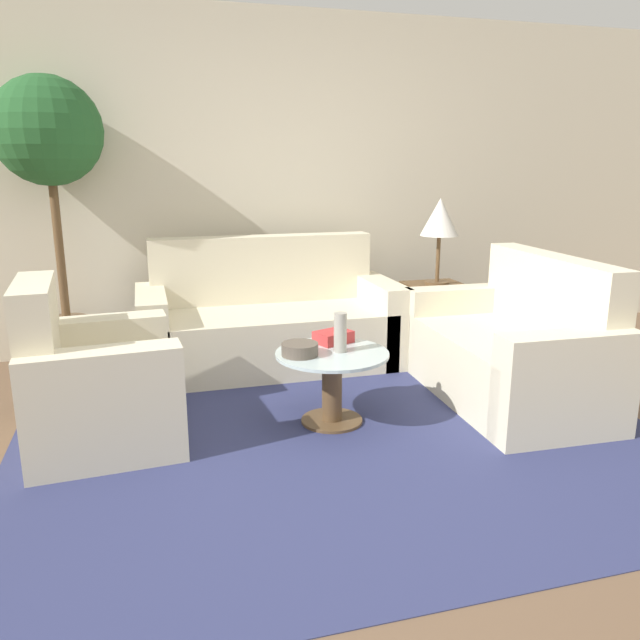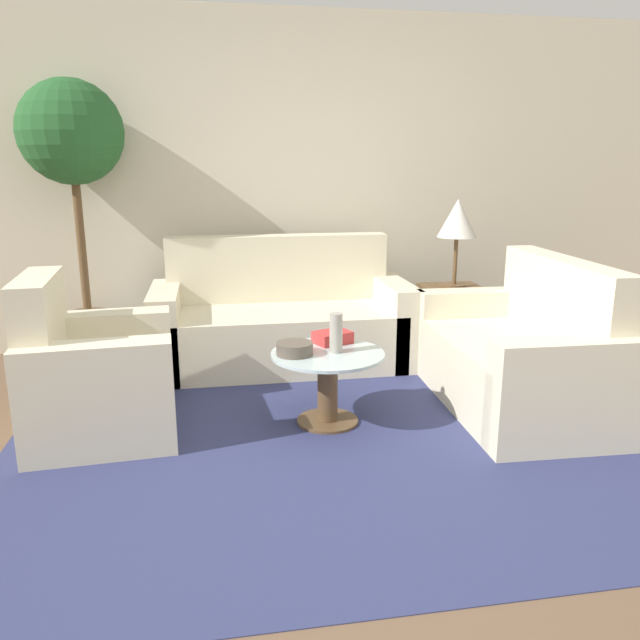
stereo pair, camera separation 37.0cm
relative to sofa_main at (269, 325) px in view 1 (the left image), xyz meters
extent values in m
plane|color=brown|center=(0.06, -2.04, -0.29)|extent=(14.00, 14.00, 0.00)
cube|color=beige|center=(0.06, 0.59, 1.01)|extent=(10.00, 0.06, 2.60)
cube|color=navy|center=(0.12, -1.19, -0.29)|extent=(3.48, 3.21, 0.01)
cube|color=beige|center=(0.00, -0.08, -0.08)|extent=(1.67, 0.82, 0.42)
cube|color=beige|center=(0.00, 0.24, 0.17)|extent=(1.67, 0.18, 0.93)
cube|color=beige|center=(-0.84, -0.08, 0.01)|extent=(0.20, 0.82, 0.60)
cube|color=beige|center=(0.84, -0.08, 0.01)|extent=(0.20, 0.82, 0.60)
cube|color=beige|center=(-1.12, -1.07, -0.08)|extent=(0.80, 0.73, 0.42)
cube|color=beige|center=(-1.41, -1.09, 0.15)|extent=(0.23, 0.69, 0.89)
cube|color=beige|center=(-1.09, -1.41, 0.01)|extent=(0.77, 0.25, 0.60)
cube|color=beige|center=(-1.14, -0.73, 0.01)|extent=(0.77, 0.25, 0.60)
cube|color=beige|center=(1.27, -1.12, -0.08)|extent=(0.82, 1.28, 0.42)
cube|color=beige|center=(1.57, -1.13, 0.16)|extent=(0.22, 1.26, 0.91)
cube|color=beige|center=(1.29, -0.50, 0.01)|extent=(0.79, 0.23, 0.60)
cube|color=beige|center=(1.25, -1.75, 0.01)|extent=(0.79, 0.23, 0.60)
cylinder|color=brown|center=(0.12, -1.19, -0.28)|extent=(0.35, 0.35, 0.02)
cylinder|color=brown|center=(0.12, -1.19, -0.09)|extent=(0.12, 0.12, 0.41)
cylinder|color=#B2C6C6|center=(0.12, -1.19, 0.12)|extent=(0.64, 0.64, 0.02)
cube|color=brown|center=(1.30, -0.10, -0.02)|extent=(0.44, 0.44, 0.55)
cylinder|color=brown|center=(1.30, -0.10, 0.26)|extent=(0.18, 0.18, 0.02)
cylinder|color=brown|center=(1.30, -0.10, 0.45)|extent=(0.03, 0.03, 0.35)
cone|color=beige|center=(1.30, -0.10, 0.77)|extent=(0.29, 0.29, 0.28)
cylinder|color=brown|center=(-1.43, 0.28, -0.11)|extent=(0.30, 0.30, 0.38)
cylinder|color=brown|center=(-1.43, 0.28, 0.63)|extent=(0.06, 0.06, 1.09)
sphere|color=#235628|center=(-1.43, 0.28, 1.37)|extent=(0.73, 0.73, 0.73)
cylinder|color=#9E998E|center=(0.17, -1.19, 0.24)|extent=(0.07, 0.07, 0.22)
cylinder|color=brown|center=(-0.07, -1.20, 0.16)|extent=(0.20, 0.20, 0.07)
cube|color=#BC3333|center=(0.19, -1.01, 0.16)|extent=(0.25, 0.22, 0.07)
camera|label=1|loc=(-0.86, -4.40, 1.17)|focal=35.00mm
camera|label=2|loc=(-0.50, -4.48, 1.17)|focal=35.00mm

